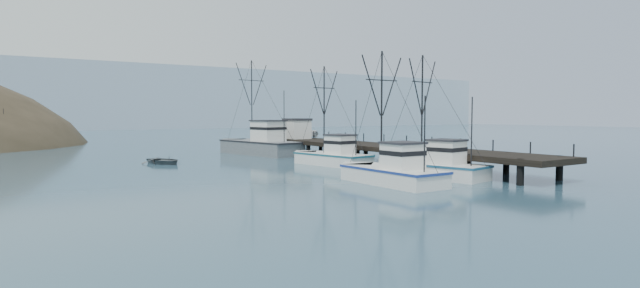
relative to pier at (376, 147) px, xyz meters
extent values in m
plane|color=#2C4D62|center=(-14.00, -16.00, -1.69)|extent=(400.00, 400.00, 0.00)
cube|color=black|center=(0.00, 0.00, 0.06)|extent=(6.00, 44.00, 0.50)
cylinder|color=black|center=(-2.60, -20.00, -0.69)|extent=(0.56, 0.56, 2.00)
cylinder|color=black|center=(2.60, -20.00, -0.69)|extent=(0.56, 0.56, 2.00)
cylinder|color=black|center=(-2.60, -15.00, -0.69)|extent=(0.56, 0.56, 2.00)
cylinder|color=black|center=(2.60, -15.00, -0.69)|extent=(0.56, 0.56, 2.00)
cylinder|color=black|center=(-2.60, -10.00, -0.69)|extent=(0.56, 0.56, 2.00)
cylinder|color=black|center=(2.60, -10.00, -0.69)|extent=(0.56, 0.56, 2.00)
cylinder|color=black|center=(-2.60, -5.00, -0.69)|extent=(0.56, 0.56, 2.00)
cylinder|color=black|center=(2.60, -5.00, -0.69)|extent=(0.56, 0.56, 2.00)
cylinder|color=black|center=(-2.60, 0.00, -0.69)|extent=(0.56, 0.56, 2.00)
cylinder|color=black|center=(2.60, 0.00, -0.69)|extent=(0.56, 0.56, 2.00)
cylinder|color=black|center=(-2.60, 5.00, -0.69)|extent=(0.56, 0.56, 2.00)
cylinder|color=black|center=(2.60, 5.00, -0.69)|extent=(0.56, 0.56, 2.00)
cylinder|color=black|center=(-2.60, 10.00, -0.69)|extent=(0.56, 0.56, 2.00)
cylinder|color=black|center=(2.60, 10.00, -0.69)|extent=(0.56, 0.56, 2.00)
cylinder|color=black|center=(-2.60, 15.00, -0.69)|extent=(0.56, 0.56, 2.00)
cylinder|color=black|center=(2.60, 15.00, -0.69)|extent=(0.56, 0.56, 2.00)
cylinder|color=black|center=(-2.60, 20.00, -0.69)|extent=(0.56, 0.56, 2.00)
cylinder|color=black|center=(2.60, 20.00, -0.69)|extent=(0.56, 0.56, 2.00)
cube|color=#9EB2C6|center=(-4.00, 154.00, -1.69)|extent=(360.00, 40.00, 26.00)
cube|color=white|center=(-34.08, 43.95, -1.39)|extent=(1.00, 3.50, 0.90)
cylinder|color=black|center=(-34.08, 43.95, 1.51)|extent=(0.08, 0.08, 6.00)
cube|color=white|center=(-4.61, -13.24, -1.24)|extent=(5.03, 9.14, 1.60)
cube|color=white|center=(-5.48, -9.01, -1.24)|extent=(3.31, 3.31, 1.60)
cube|color=navy|center=(-4.61, -13.24, -0.54)|extent=(5.14, 9.37, 0.18)
cube|color=silver|center=(-4.39, -14.32, 0.51)|extent=(2.80, 2.86, 1.90)
cube|color=#26262B|center=(-4.39, -14.32, 1.54)|extent=(3.04, 3.12, 0.16)
cylinder|color=black|center=(-4.88, -11.94, 4.13)|extent=(0.14, 0.14, 9.15)
cylinder|color=black|center=(-3.95, -16.49, 2.30)|extent=(0.10, 0.10, 5.49)
cube|color=white|center=(-10.10, -14.08, -1.24)|extent=(3.52, 8.71, 1.60)
cube|color=white|center=(-10.10, -9.72, -1.24)|extent=(3.51, 3.51, 1.60)
cube|color=navy|center=(-10.10, -14.08, -0.54)|extent=(3.59, 8.94, 0.18)
cube|color=silver|center=(-10.10, -15.20, 0.51)|extent=(2.46, 2.46, 1.90)
cube|color=#26262B|center=(-10.10, -15.20, 1.54)|extent=(2.67, 2.68, 0.16)
cylinder|color=black|center=(-10.10, -12.74, 4.08)|extent=(0.14, 0.14, 9.04)
cylinder|color=black|center=(-10.11, -17.43, 2.27)|extent=(0.10, 0.10, 5.42)
cube|color=white|center=(-5.82, 0.05, -1.24)|extent=(4.66, 9.04, 1.60)
cube|color=white|center=(-6.52, 4.31, -1.24)|extent=(3.27, 3.27, 1.60)
cube|color=#185162|center=(-5.82, 0.05, -0.54)|extent=(4.76, 9.27, 0.18)
cube|color=silver|center=(-5.64, -1.04, 0.51)|extent=(2.68, 2.77, 1.90)
cube|color=#26262B|center=(-5.64, -1.04, 1.54)|extent=(2.91, 3.02, 0.16)
cylinder|color=black|center=(-6.03, 1.36, 4.16)|extent=(0.14, 0.14, 9.20)
cylinder|color=black|center=(-5.29, -3.22, 2.32)|extent=(0.10, 0.10, 5.52)
cube|color=slate|center=(-5.77, 16.85, -0.94)|extent=(6.51, 13.55, 2.20)
cube|color=slate|center=(-6.80, 23.27, -0.94)|extent=(4.46, 4.46, 2.20)
cube|color=black|center=(-5.77, 16.85, 0.06)|extent=(6.65, 13.89, 0.18)
cube|color=silver|center=(-5.50, 15.20, 1.46)|extent=(3.70, 4.12, 2.60)
cube|color=#26262B|center=(-5.50, 15.20, 2.84)|extent=(4.02, 4.49, 0.16)
cylinder|color=black|center=(-6.08, 18.82, 5.55)|extent=(0.14, 0.14, 10.78)
cylinder|color=black|center=(-4.97, 11.91, 3.39)|extent=(0.10, 0.10, 6.47)
cube|color=silver|center=(-0.64, 15.96, 1.56)|extent=(2.80, 3.00, 2.50)
cube|color=#26262B|center=(-0.64, 15.96, 2.96)|extent=(3.00, 3.20, 0.30)
imported|color=silver|center=(1.50, 18.00, 1.08)|extent=(6.10, 4.44, 1.54)
imported|color=#4F5558|center=(-20.21, 11.35, -1.69)|extent=(4.79, 5.74, 1.02)
camera|label=1|loc=(-35.84, -42.77, 3.67)|focal=28.00mm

